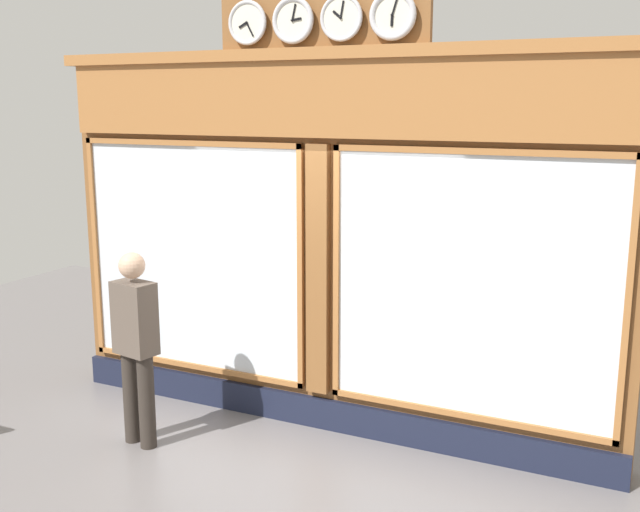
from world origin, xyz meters
The scene contains 2 objects.
shop_facade centered at (0.00, -0.12, 1.70)m, with size 5.37×0.42×3.85m.
pedestrian centered at (1.24, 0.99, 0.93)m, with size 0.39×0.28×1.69m.
Camera 1 is at (-2.76, 5.72, 2.90)m, focal length 41.88 mm.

